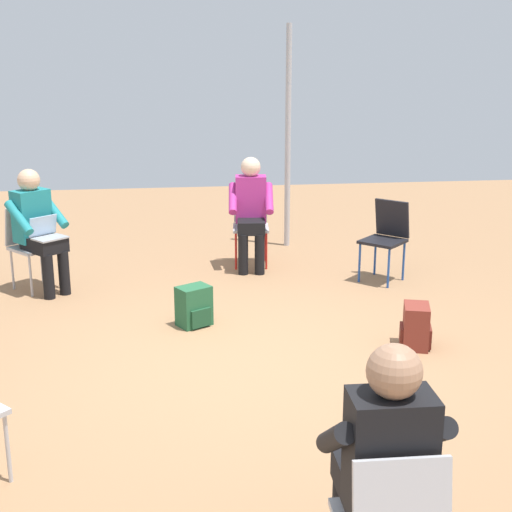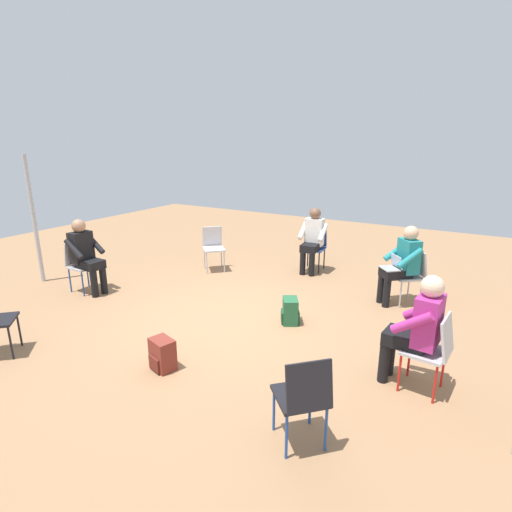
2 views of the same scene
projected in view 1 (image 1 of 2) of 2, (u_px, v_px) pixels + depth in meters
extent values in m
plane|color=#99704C|center=(249.00, 360.00, 5.61)|extent=(15.73, 15.73, 0.00)
cube|color=#B7B7BC|center=(35.00, 248.00, 7.21)|extent=(0.56, 0.56, 0.03)
cylinder|color=#B7B7BC|center=(60.00, 269.00, 7.29)|extent=(0.02, 0.02, 0.42)
cylinder|color=#B7B7BC|center=(31.00, 276.00, 7.04)|extent=(0.02, 0.02, 0.42)
cylinder|color=#B7B7BC|center=(42.00, 263.00, 7.50)|extent=(0.02, 0.02, 0.42)
cylinder|color=#B7B7BC|center=(12.00, 270.00, 7.26)|extent=(0.02, 0.02, 0.42)
cube|color=#B7B7BC|center=(23.00, 224.00, 7.27)|extent=(0.32, 0.35, 0.40)
cube|color=#B7B7BC|center=(251.00, 228.00, 8.05)|extent=(0.44, 0.44, 0.03)
cylinder|color=red|center=(266.00, 251.00, 7.95)|extent=(0.02, 0.02, 0.42)
cylinder|color=red|center=(236.00, 251.00, 7.95)|extent=(0.02, 0.02, 0.42)
cylinder|color=red|center=(265.00, 243.00, 8.28)|extent=(0.02, 0.02, 0.42)
cylinder|color=red|center=(236.00, 244.00, 8.27)|extent=(0.02, 0.02, 0.42)
cube|color=#B7B7BC|center=(251.00, 206.00, 8.18)|extent=(0.13, 0.39, 0.40)
cube|color=black|center=(383.00, 241.00, 7.47)|extent=(0.57, 0.57, 0.03)
cylinder|color=#1E4799|center=(389.00, 268.00, 7.30)|extent=(0.02, 0.02, 0.42)
cylinder|color=#1E4799|center=(360.00, 263.00, 7.50)|extent=(0.02, 0.02, 0.42)
cylinder|color=#1E4799|center=(404.00, 261.00, 7.56)|extent=(0.02, 0.02, 0.42)
cylinder|color=#1E4799|center=(375.00, 256.00, 7.76)|extent=(0.02, 0.02, 0.42)
cube|color=black|center=(392.00, 218.00, 7.56)|extent=(0.34, 0.33, 0.40)
cube|color=#B7B7BC|center=(402.00, 510.00, 2.68)|extent=(0.10, 0.38, 0.40)
cylinder|color=#B7B7BC|center=(8.00, 448.00, 3.94)|extent=(0.02, 0.02, 0.42)
cylinder|color=black|center=(64.00, 273.00, 7.11)|extent=(0.11, 0.11, 0.45)
cylinder|color=black|center=(48.00, 277.00, 6.98)|extent=(0.11, 0.11, 0.45)
cube|color=black|center=(44.00, 244.00, 7.07)|extent=(0.51, 0.50, 0.14)
cube|color=teal|center=(32.00, 216.00, 7.12)|extent=(0.39, 0.40, 0.52)
sphere|color=#DBAD89|center=(29.00, 180.00, 7.03)|extent=(0.22, 0.22, 0.22)
cylinder|color=teal|center=(55.00, 211.00, 7.20)|extent=(0.36, 0.33, 0.31)
cylinder|color=teal|center=(19.00, 218.00, 6.91)|extent=(0.36, 0.33, 0.31)
cube|color=#9EA0A5|center=(50.00, 238.00, 6.98)|extent=(0.36, 0.37, 0.02)
cube|color=#B2D1F2|center=(43.00, 226.00, 7.02)|extent=(0.24, 0.26, 0.20)
cube|color=black|center=(374.00, 484.00, 3.08)|extent=(0.43, 0.31, 0.14)
cube|color=black|center=(390.00, 454.00, 2.83)|extent=(0.23, 0.35, 0.52)
sphere|color=#A87A5B|center=(394.00, 371.00, 2.74)|extent=(0.22, 0.22, 0.22)
cylinder|color=black|center=(335.00, 438.00, 2.90)|extent=(0.40, 0.10, 0.31)
cylinder|color=black|center=(430.00, 433.00, 2.94)|extent=(0.40, 0.10, 0.31)
cylinder|color=black|center=(260.00, 254.00, 7.77)|extent=(0.11, 0.11, 0.45)
cylinder|color=black|center=(243.00, 254.00, 7.77)|extent=(0.11, 0.11, 0.45)
cube|color=black|center=(251.00, 225.00, 7.85)|extent=(0.45, 0.34, 0.14)
cube|color=#B22D84|center=(251.00, 199.00, 7.96)|extent=(0.25, 0.36, 0.52)
sphere|color=beige|center=(251.00, 167.00, 7.87)|extent=(0.22, 0.22, 0.22)
cylinder|color=#B22D84|center=(269.00, 198.00, 7.87)|extent=(0.40, 0.13, 0.31)
cylinder|color=#B22D84|center=(233.00, 198.00, 7.86)|extent=(0.40, 0.13, 0.31)
cube|color=#235B38|center=(194.00, 306.00, 6.28)|extent=(0.31, 0.34, 0.36)
cube|color=#1C492C|center=(194.00, 315.00, 6.31)|extent=(0.31, 0.30, 0.16)
cube|color=maroon|center=(416.00, 326.00, 5.81)|extent=(0.33, 0.27, 0.36)
cube|color=maroon|center=(415.00, 335.00, 5.83)|extent=(0.26, 0.30, 0.16)
cylinder|color=#B2B2B7|center=(288.00, 139.00, 8.67)|extent=(0.07, 0.07, 2.69)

